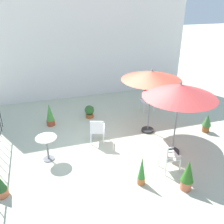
# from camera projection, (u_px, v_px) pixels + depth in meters

# --- Properties ---
(ground_plane) EXTENTS (60.00, 60.00, 0.00)m
(ground_plane) POSITION_uv_depth(u_px,v_px,m) (116.00, 148.00, 7.87)
(ground_plane) COLOR beige
(villa_facade) EXTENTS (9.98, 0.30, 5.34)m
(villa_facade) POSITION_uv_depth(u_px,v_px,m) (83.00, 39.00, 10.85)
(villa_facade) COLOR white
(villa_facade) RESTS_ON ground
(patio_umbrella_0) EXTENTS (1.99, 1.99, 2.30)m
(patio_umbrella_0) POSITION_uv_depth(u_px,v_px,m) (152.00, 76.00, 7.93)
(patio_umbrella_0) COLOR #2D2D2D
(patio_umbrella_0) RESTS_ON ground
(patio_umbrella_1) EXTENTS (2.09, 2.09, 2.32)m
(patio_umbrella_1) POSITION_uv_depth(u_px,v_px,m) (180.00, 91.00, 6.73)
(patio_umbrella_1) COLOR #2D2D2D
(patio_umbrella_1) RESTS_ON ground
(cafe_table_0) EXTENTS (0.61, 0.61, 0.76)m
(cafe_table_0) POSITION_uv_depth(u_px,v_px,m) (47.00, 144.00, 7.09)
(cafe_table_0) COLOR silver
(cafe_table_0) RESTS_ON ground
(patio_chair_0) EXTENTS (0.50, 0.50, 0.87)m
(patio_chair_0) POSITION_uv_depth(u_px,v_px,m) (149.00, 100.00, 10.17)
(patio_chair_0) COLOR white
(patio_chair_0) RESTS_ON ground
(patio_chair_1) EXTENTS (0.48, 0.48, 0.93)m
(patio_chair_1) POSITION_uv_depth(u_px,v_px,m) (167.00, 154.00, 6.65)
(patio_chair_1) COLOR white
(patio_chair_1) RESTS_ON ground
(patio_chair_2) EXTENTS (0.58, 0.59, 0.87)m
(patio_chair_2) POSITION_uv_depth(u_px,v_px,m) (97.00, 129.00, 7.93)
(patio_chair_2) COLOR silver
(patio_chair_2) RESTS_ON ground
(potted_plant_0) EXTENTS (0.38, 0.38, 0.51)m
(potted_plant_0) POSITION_uv_depth(u_px,v_px,m) (89.00, 111.00, 9.69)
(potted_plant_0) COLOR #AA5B2E
(potted_plant_0) RESTS_ON ground
(potted_plant_1) EXTENTS (0.31, 0.31, 0.87)m
(potted_plant_1) POSITION_uv_depth(u_px,v_px,m) (50.00, 115.00, 9.04)
(potted_plant_1) COLOR #A5492D
(potted_plant_1) RESTS_ON ground
(potted_plant_2) EXTENTS (0.21, 0.21, 0.83)m
(potted_plant_2) POSITION_uv_depth(u_px,v_px,m) (142.00, 171.00, 6.20)
(potted_plant_2) COLOR #C66C39
(potted_plant_2) RESTS_ON ground
(potted_plant_3) EXTENTS (0.32, 0.32, 0.88)m
(potted_plant_3) POSITION_uv_depth(u_px,v_px,m) (188.00, 175.00, 6.00)
(potted_plant_3) COLOR #C16546
(potted_plant_3) RESTS_ON ground
(potted_plant_4) EXTENTS (0.34, 0.34, 0.65)m
(potted_plant_4) POSITION_uv_depth(u_px,v_px,m) (0.00, 186.00, 5.86)
(potted_plant_4) COLOR #CB6B44
(potted_plant_4) RESTS_ON ground
(potted_plant_5) EXTENTS (0.32, 0.32, 0.68)m
(potted_plant_5) POSITION_uv_depth(u_px,v_px,m) (207.00, 122.00, 8.63)
(potted_plant_5) COLOR brown
(potted_plant_5) RESTS_ON ground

